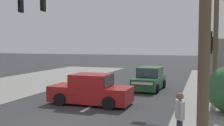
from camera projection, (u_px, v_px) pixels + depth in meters
ground_plane at (61, 123)px, 10.22m from camera, size 140.00×140.00×0.00m
lane_dash_mid at (92, 106)px, 13.04m from camera, size 0.20×2.40×0.01m
lane_dash_far at (121, 90)px, 17.76m from camera, size 0.20×2.40×0.01m
utility_pole_midground_right at (214, 5)px, 14.35m from camera, size 3.78×0.39×9.76m
traffic_signal_mast at (10, 25)px, 14.72m from camera, size 5.29×0.48×6.00m
pedestal_signal_right_kerb at (206, 62)px, 9.88m from camera, size 0.44×0.31×3.56m
pedestal_signal_far_median at (214, 55)px, 16.25m from camera, size 0.43×0.31×3.56m
sedan_kerbside_parked at (91, 91)px, 13.48m from camera, size 4.24×1.90×1.56m
hatchback_oncoming_near at (149, 79)px, 17.91m from camera, size 1.92×3.71×1.53m
pedestrian_at_kerb at (180, 116)px, 7.84m from camera, size 0.31×0.54×1.63m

